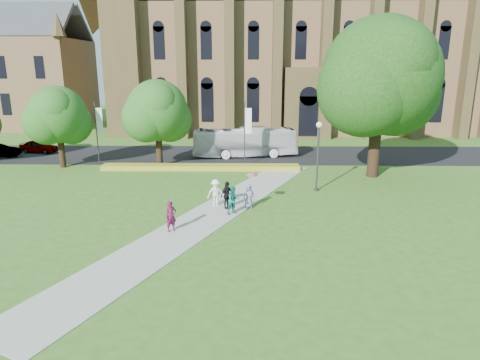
{
  "coord_description": "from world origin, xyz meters",
  "views": [
    {
      "loc": [
        2.19,
        -24.77,
        9.17
      ],
      "look_at": [
        1.75,
        3.56,
        1.6
      ],
      "focal_mm": 32.0,
      "sensor_mm": 36.0,
      "label": 1
    }
  ],
  "objects_px": {
    "large_tree": "(380,76)",
    "tour_coach": "(245,142)",
    "pedestrian_0": "(171,216)",
    "car_0": "(39,146)",
    "streetlamp": "(318,148)"
  },
  "relations": [
    {
      "from": "car_0",
      "to": "pedestrian_0",
      "type": "distance_m",
      "value": 29.31
    },
    {
      "from": "tour_coach",
      "to": "streetlamp",
      "type": "bearing_deg",
      "value": -164.89
    },
    {
      "from": "streetlamp",
      "to": "pedestrian_0",
      "type": "relative_size",
      "value": 2.94
    },
    {
      "from": "large_tree",
      "to": "car_0",
      "type": "height_order",
      "value": "large_tree"
    },
    {
      "from": "large_tree",
      "to": "pedestrian_0",
      "type": "bearing_deg",
      "value": -139.32
    },
    {
      "from": "large_tree",
      "to": "tour_coach",
      "type": "height_order",
      "value": "large_tree"
    },
    {
      "from": "tour_coach",
      "to": "car_0",
      "type": "distance_m",
      "value": 22.6
    },
    {
      "from": "tour_coach",
      "to": "pedestrian_0",
      "type": "bearing_deg",
      "value": 160.52
    },
    {
      "from": "tour_coach",
      "to": "car_0",
      "type": "bearing_deg",
      "value": 77.1
    },
    {
      "from": "large_tree",
      "to": "tour_coach",
      "type": "bearing_deg",
      "value": 143.68
    },
    {
      "from": "tour_coach",
      "to": "pedestrian_0",
      "type": "xyz_separation_m",
      "value": [
        -4.09,
        -21.05,
        -0.6
      ]
    },
    {
      "from": "tour_coach",
      "to": "pedestrian_0",
      "type": "distance_m",
      "value": 21.45
    },
    {
      "from": "car_0",
      "to": "streetlamp",
      "type": "bearing_deg",
      "value": -106.05
    },
    {
      "from": "large_tree",
      "to": "streetlamp",
      "type": "bearing_deg",
      "value": -140.71
    },
    {
      "from": "large_tree",
      "to": "car_0",
      "type": "relative_size",
      "value": 3.28
    }
  ]
}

